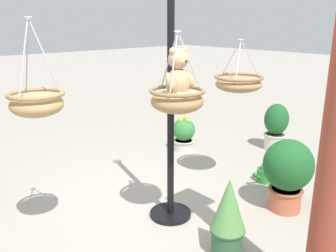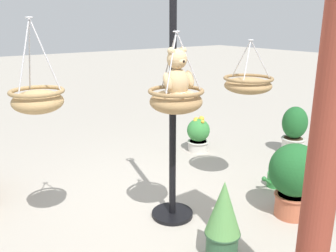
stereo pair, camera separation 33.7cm
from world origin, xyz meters
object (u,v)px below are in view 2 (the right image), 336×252
Objects in this scene: greenhouse_pillar_right at (328,135)px; potted_plant_flowering_red at (223,220)px; potted_plant_trailing_ivy at (294,176)px; hanging_basket_right_low at (38,100)px; hanging_basket_with_teddy at (176,100)px; potted_plant_small_succulent at (198,134)px; watering_can at (275,179)px; teddy_bear at (178,77)px; potted_plant_bushy_green at (294,129)px; display_pole_central at (173,142)px; hanging_basket_left_high at (248,84)px.

greenhouse_pillar_right is 1.28m from potted_plant_flowering_red.
hanging_basket_right_low is at bearing -25.40° from potted_plant_trailing_ivy.
greenhouse_pillar_right is 3.82× the size of potted_plant_flowering_red.
hanging_basket_with_teddy is 2.56m from potted_plant_small_succulent.
potted_plant_trailing_ivy is 0.78m from watering_can.
potted_plant_trailing_ivy is at bearing 158.22° from teddy_bear.
hanging_basket_with_teddy is 3.04m from potted_plant_bushy_green.
teddy_bear is (0.15, 0.27, 0.70)m from display_pole_central.
hanging_basket_left_high is at bearing -124.72° from greenhouse_pillar_right.
potted_plant_bushy_green is 2.00m from potted_plant_trailing_ivy.
potted_plant_bushy_green is at bearing -144.73° from potted_plant_trailing_ivy.
potted_plant_flowering_red reaches higher than watering_can.
potted_plant_flowering_red is at bearing 4.23° from potted_plant_trailing_ivy.
display_pole_central reaches higher than potted_plant_small_succulent.
potted_plant_small_succulent is at bearing -126.15° from potted_plant_flowering_red.
hanging_basket_with_teddy is at bearing 11.95° from hanging_basket_left_high.
hanging_basket_right_low is (1.05, -0.59, -0.17)m from teddy_bear.
display_pole_central is 1.65m from watering_can.
hanging_basket_with_teddy is 0.26× the size of greenhouse_pillar_right.
potted_plant_flowering_red is at bearing 134.61° from hanging_basket_right_low.
teddy_bear is at bearing -86.56° from greenhouse_pillar_right.
potted_plant_flowering_red is at bearing 22.41° from watering_can.
display_pole_central reaches higher than potted_plant_flowering_red.
potted_plant_trailing_ivy is at bearing 76.79° from potted_plant_small_succulent.
potted_plant_bushy_green is at bearing -165.84° from hanging_basket_left_high.
potted_plant_small_succulent is 1.62× the size of watering_can.
hanging_basket_with_teddy is 1.19m from hanging_basket_right_low.
potted_plant_trailing_ivy is (-1.03, 0.74, -0.38)m from display_pole_central.
potted_plant_trailing_ivy is at bearing -175.77° from potted_plant_flowering_red.
greenhouse_pillar_right is 8.02× the size of watering_can.
teddy_bear is at bearing 150.78° from hanging_basket_right_low.
greenhouse_pillar_right is (-0.08, 1.38, -0.18)m from teddy_bear.
watering_can is (-2.66, 0.51, -1.27)m from hanging_basket_right_low.
potted_plant_small_succulent is at bearing -158.93° from hanging_basket_right_low.
hanging_basket_right_low is (1.05, -0.56, 0.03)m from hanging_basket_with_teddy.
watering_can is (-1.53, -1.46, -1.25)m from greenhouse_pillar_right.
potted_plant_trailing_ivy is (-1.10, -0.08, 0.08)m from potted_plant_flowering_red.
display_pole_central is at bearing -35.83° from potted_plant_trailing_ivy.
potted_plant_flowering_red is 2.71m from potted_plant_small_succulent.
hanging_basket_right_low is (1.20, -0.31, 0.53)m from display_pole_central.
teddy_bear reaches higher than potted_plant_flowering_red.
hanging_basket_with_teddy is at bearing 43.90° from potted_plant_small_succulent.
display_pole_central reaches higher than teddy_bear.
greenhouse_pillar_right is at bearing 90.43° from potted_plant_flowering_red.
potted_plant_trailing_ivy is at bearing -140.50° from greenhouse_pillar_right.
potted_plant_small_succulent is at bearing -103.21° from potted_plant_trailing_ivy.
teddy_bear is at bearing 44.30° from potted_plant_small_succulent.
hanging_basket_right_low is 1.08× the size of potted_plant_flowering_red.
hanging_basket_left_high is at bearing 71.90° from potted_plant_small_succulent.
potted_plant_small_succulent is (-1.53, -1.36, -0.56)m from display_pole_central.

